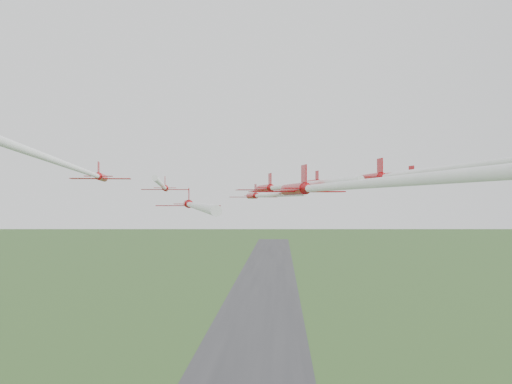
{
  "coord_description": "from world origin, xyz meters",
  "views": [
    {
      "loc": [
        9.27,
        -90.91,
        50.53
      ],
      "look_at": [
        5.3,
        0.67,
        51.86
      ],
      "focal_mm": 40.0,
      "sensor_mm": 36.0,
      "label": 1
    }
  ],
  "objects_px": {
    "jet_row3_left": "(85,171)",
    "jet_row4_left": "(191,205)",
    "jet_row3_mid": "(279,187)",
    "jet_trail_solo": "(352,185)",
    "jet_row2_left": "(164,187)",
    "jet_lead": "(261,195)",
    "jet_row4_right": "(393,176)",
    "jet_row3_right": "(467,175)",
    "jet_row2_right": "(339,180)"
  },
  "relations": [
    {
      "from": "jet_row3_left",
      "to": "jet_row4_left",
      "type": "xyz_separation_m",
      "value": [
        12.91,
        -5.05,
        -3.72
      ]
    },
    {
      "from": "jet_row2_right",
      "to": "jet_row3_right",
      "type": "bearing_deg",
      "value": -58.9
    },
    {
      "from": "jet_row3_right",
      "to": "jet_trail_solo",
      "type": "xyz_separation_m",
      "value": [
        -18.4,
        -32.5,
        -2.11
      ]
    },
    {
      "from": "jet_row2_right",
      "to": "jet_row4_right",
      "type": "bearing_deg",
      "value": -93.2
    },
    {
      "from": "jet_row2_right",
      "to": "jet_row2_left",
      "type": "bearing_deg",
      "value": -179.59
    },
    {
      "from": "jet_row2_left",
      "to": "jet_row2_right",
      "type": "bearing_deg",
      "value": 2.62
    },
    {
      "from": "jet_lead",
      "to": "jet_row3_left",
      "type": "height_order",
      "value": "jet_row3_left"
    },
    {
      "from": "jet_row3_right",
      "to": "jet_row2_left",
      "type": "bearing_deg",
      "value": 154.32
    },
    {
      "from": "jet_row4_left",
      "to": "jet_row2_right",
      "type": "bearing_deg",
      "value": 47.38
    },
    {
      "from": "jet_lead",
      "to": "jet_row2_right",
      "type": "xyz_separation_m",
      "value": [
        12.35,
        -12.04,
        2.27
      ]
    },
    {
      "from": "jet_lead",
      "to": "jet_row3_right",
      "type": "relative_size",
      "value": 0.7
    },
    {
      "from": "jet_row4_right",
      "to": "jet_trail_solo",
      "type": "height_order",
      "value": "jet_row4_right"
    },
    {
      "from": "jet_row2_left",
      "to": "jet_row3_right",
      "type": "xyz_separation_m",
      "value": [
        40.34,
        -9.2,
        1.23
      ]
    },
    {
      "from": "jet_row2_right",
      "to": "jet_trail_solo",
      "type": "xyz_separation_m",
      "value": [
        -3.91,
        -47.67,
        -2.01
      ]
    },
    {
      "from": "jet_row3_left",
      "to": "jet_row3_mid",
      "type": "distance_m",
      "value": 24.1
    },
    {
      "from": "jet_row2_left",
      "to": "jet_row4_right",
      "type": "height_order",
      "value": "jet_row4_right"
    },
    {
      "from": "jet_trail_solo",
      "to": "jet_row3_left",
      "type": "bearing_deg",
      "value": 128.0
    },
    {
      "from": "jet_lead",
      "to": "jet_row4_left",
      "type": "xyz_separation_m",
      "value": [
        -5.78,
        -41.41,
        -1.3
      ]
    },
    {
      "from": "jet_trail_solo",
      "to": "jet_row2_left",
      "type": "bearing_deg",
      "value": 106.48
    },
    {
      "from": "jet_row2_left",
      "to": "jet_row3_right",
      "type": "relative_size",
      "value": 0.74
    },
    {
      "from": "jet_lead",
      "to": "jet_row4_right",
      "type": "bearing_deg",
      "value": -76.74
    },
    {
      "from": "jet_lead",
      "to": "jet_row3_mid",
      "type": "distance_m",
      "value": 26.55
    },
    {
      "from": "jet_lead",
      "to": "jet_row3_right",
      "type": "bearing_deg",
      "value": -57.02
    },
    {
      "from": "jet_row4_left",
      "to": "jet_row4_right",
      "type": "relative_size",
      "value": 1.12
    },
    {
      "from": "jet_row2_right",
      "to": "jet_row3_left",
      "type": "distance_m",
      "value": 39.42
    },
    {
      "from": "jet_row2_right",
      "to": "jet_row3_mid",
      "type": "xyz_separation_m",
      "value": [
        -9.17,
        -14.3,
        -1.41
      ]
    },
    {
      "from": "jet_row2_left",
      "to": "jet_row3_right",
      "type": "distance_m",
      "value": 41.39
    },
    {
      "from": "jet_row2_right",
      "to": "jet_row3_left",
      "type": "xyz_separation_m",
      "value": [
        -31.04,
        -24.31,
        0.15
      ]
    },
    {
      "from": "jet_row3_mid",
      "to": "jet_row4_right",
      "type": "height_order",
      "value": "jet_row4_right"
    },
    {
      "from": "jet_row2_left",
      "to": "jet_row3_left",
      "type": "bearing_deg",
      "value": -116.14
    },
    {
      "from": "jet_row2_left",
      "to": "jet_trail_solo",
      "type": "relative_size",
      "value": 0.74
    },
    {
      "from": "jet_row2_left",
      "to": "jet_row3_left",
      "type": "relative_size",
      "value": 0.8
    },
    {
      "from": "jet_row3_right",
      "to": "jet_trail_solo",
      "type": "distance_m",
      "value": 37.41
    },
    {
      "from": "jet_row3_right",
      "to": "jet_lead",
      "type": "bearing_deg",
      "value": 121.76
    },
    {
      "from": "jet_row3_mid",
      "to": "jet_trail_solo",
      "type": "bearing_deg",
      "value": -93.88
    },
    {
      "from": "jet_row3_mid",
      "to": "jet_trail_solo",
      "type": "relative_size",
      "value": 0.64
    },
    {
      "from": "jet_lead",
      "to": "jet_row4_right",
      "type": "height_order",
      "value": "jet_row4_right"
    },
    {
      "from": "jet_row4_right",
      "to": "jet_trail_solo",
      "type": "xyz_separation_m",
      "value": [
        -7.66,
        -25.0,
        -1.67
      ]
    },
    {
      "from": "jet_row2_left",
      "to": "jet_row2_right",
      "type": "relative_size",
      "value": 0.85
    },
    {
      "from": "jet_row3_left",
      "to": "jet_row4_left",
      "type": "relative_size",
      "value": 1.25
    },
    {
      "from": "jet_lead",
      "to": "jet_row3_right",
      "type": "distance_m",
      "value": 38.29
    },
    {
      "from": "jet_row2_left",
      "to": "jet_row3_right",
      "type": "height_order",
      "value": "jet_row3_right"
    },
    {
      "from": "jet_row2_right",
      "to": "jet_row3_mid",
      "type": "height_order",
      "value": "jet_row2_right"
    },
    {
      "from": "jet_row3_mid",
      "to": "jet_row3_left",
      "type": "bearing_deg",
      "value": -168.23
    },
    {
      "from": "jet_row2_left",
      "to": "jet_lead",
      "type": "bearing_deg",
      "value": 42.75
    },
    {
      "from": "jet_row3_mid",
      "to": "jet_row2_left",
      "type": "bearing_deg",
      "value": 140.63
    },
    {
      "from": "jet_lead",
      "to": "jet_row2_right",
      "type": "relative_size",
      "value": 0.81
    },
    {
      "from": "jet_row2_right",
      "to": "jet_row3_right",
      "type": "height_order",
      "value": "jet_row3_right"
    },
    {
      "from": "jet_row4_right",
      "to": "jet_trail_solo",
      "type": "distance_m",
      "value": 26.2
    },
    {
      "from": "jet_row2_left",
      "to": "jet_row3_mid",
      "type": "height_order",
      "value": "jet_row2_left"
    }
  ]
}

